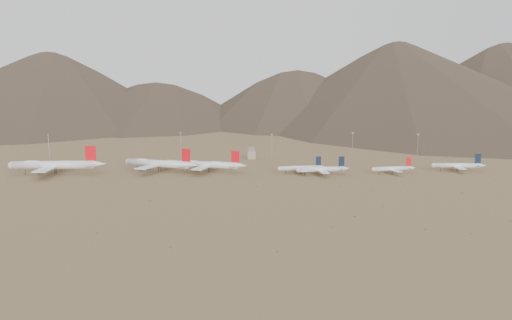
{
  "coord_description": "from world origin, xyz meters",
  "views": [
    {
      "loc": [
        24.54,
        -384.11,
        70.2
      ],
      "look_at": [
        32.77,
        30.0,
        11.54
      ],
      "focal_mm": 35.0,
      "sensor_mm": 36.0,
      "label": 1
    }
  ],
  "objects_px": {
    "control_tower": "(252,154)",
    "widebody_west": "(54,165)",
    "widebody_centre": "(158,163)",
    "widebody_east": "(208,165)",
    "narrowbody_a": "(301,168)",
    "narrowbody_b": "(322,169)"
  },
  "relations": [
    {
      "from": "narrowbody_b",
      "to": "control_tower",
      "type": "xyz_separation_m",
      "value": [
        -57.32,
        99.1,
        0.36
      ]
    },
    {
      "from": "narrowbody_b",
      "to": "widebody_west",
      "type": "bearing_deg",
      "value": 169.19
    },
    {
      "from": "widebody_west",
      "to": "narrowbody_b",
      "type": "xyz_separation_m",
      "value": [
        222.59,
        -7.44,
        -3.22
      ]
    },
    {
      "from": "widebody_east",
      "to": "narrowbody_a",
      "type": "height_order",
      "value": "widebody_east"
    },
    {
      "from": "widebody_centre",
      "to": "widebody_west",
      "type": "bearing_deg",
      "value": -150.29
    },
    {
      "from": "widebody_east",
      "to": "control_tower",
      "type": "bearing_deg",
      "value": 81.38
    },
    {
      "from": "widebody_centre",
      "to": "narrowbody_a",
      "type": "xyz_separation_m",
      "value": [
        121.9,
        -9.97,
        -2.74
      ]
    },
    {
      "from": "widebody_centre",
      "to": "narrowbody_b",
      "type": "relative_size",
      "value": 1.46
    },
    {
      "from": "narrowbody_a",
      "to": "control_tower",
      "type": "bearing_deg",
      "value": 104.61
    },
    {
      "from": "widebody_centre",
      "to": "widebody_east",
      "type": "distance_m",
      "value": 43.06
    },
    {
      "from": "widebody_west",
      "to": "control_tower",
      "type": "xyz_separation_m",
      "value": [
        165.27,
        91.66,
        -2.86
      ]
    },
    {
      "from": "narrowbody_a",
      "to": "control_tower",
      "type": "distance_m",
      "value": 98.4
    },
    {
      "from": "widebody_west",
      "to": "widebody_centre",
      "type": "bearing_deg",
      "value": 5.52
    },
    {
      "from": "widebody_east",
      "to": "widebody_west",
      "type": "bearing_deg",
      "value": -159.45
    },
    {
      "from": "widebody_west",
      "to": "widebody_centre",
      "type": "height_order",
      "value": "widebody_west"
    },
    {
      "from": "widebody_east",
      "to": "narrowbody_a",
      "type": "relative_size",
      "value": 1.49
    },
    {
      "from": "widebody_west",
      "to": "narrowbody_b",
      "type": "bearing_deg",
      "value": -4.59
    },
    {
      "from": "widebody_centre",
      "to": "widebody_east",
      "type": "bearing_deg",
      "value": 18.17
    },
    {
      "from": "widebody_west",
      "to": "widebody_centre",
      "type": "relative_size",
      "value": 1.19
    },
    {
      "from": "control_tower",
      "to": "widebody_west",
      "type": "bearing_deg",
      "value": -150.99
    },
    {
      "from": "narrowbody_b",
      "to": "control_tower",
      "type": "relative_size",
      "value": 3.84
    },
    {
      "from": "control_tower",
      "to": "widebody_east",
      "type": "bearing_deg",
      "value": -114.84
    }
  ]
}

